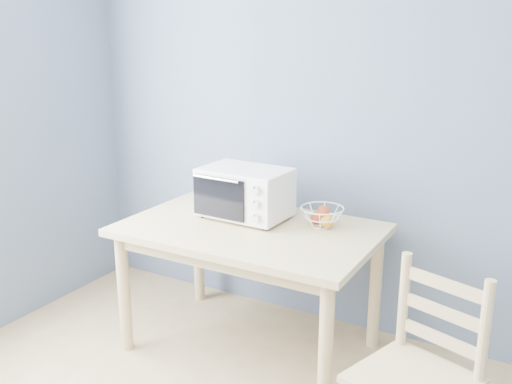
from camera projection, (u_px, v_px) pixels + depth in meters
The scene contains 5 objects.
room at pixel (83, 250), 1.34m from camera, with size 4.01×4.51×2.61m.
dining_table at pixel (250, 244), 3.19m from camera, with size 1.40×0.90×0.75m.
toaster_oven at pixel (242, 192), 3.28m from camera, with size 0.51×0.38×0.29m.
fruit_basket at pixel (323, 216), 3.14m from camera, with size 0.30×0.30×0.12m.
dining_chair at pixel (418, 381), 2.28m from camera, with size 0.53×0.53×0.90m.
Camera 1 is at (0.97, -0.89, 1.79)m, focal length 40.00 mm.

